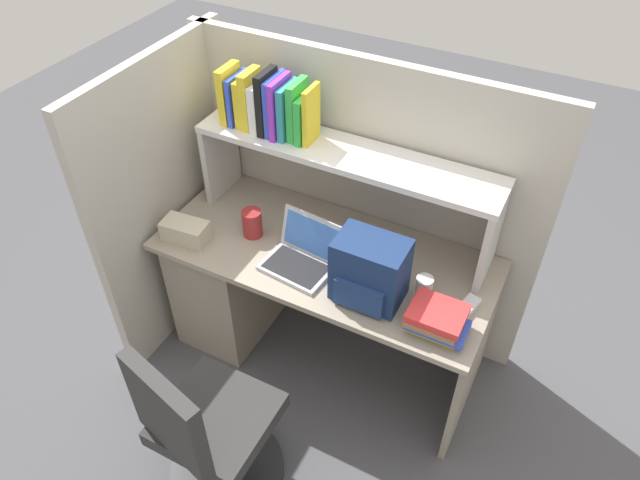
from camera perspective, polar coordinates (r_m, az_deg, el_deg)
The scene contains 14 objects.
ground_plane at distance 3.34m, azimuth 0.40°, elevation -10.41°, with size 8.00×8.00×0.00m, color #4C4C51.
desk at distance 3.17m, azimuth -5.85°, elevation -3.32°, with size 1.60×0.70×0.73m.
cubicle_partition_rear at distance 3.04m, azimuth 3.74°, elevation 3.75°, with size 1.84×0.05×1.55m, color #B2ADA0.
cubicle_partition_left at distance 3.13m, azimuth -13.99°, elevation 3.74°, with size 0.05×1.06×1.55m, color #B2ADA0.
overhead_hutch at distance 2.72m, azimuth 2.44°, elevation 6.78°, with size 1.44×0.28×0.45m.
reference_books_on_shelf at distance 2.76m, azimuth -5.03°, elevation 12.79°, with size 0.46×0.19×0.29m.
laptop at distance 2.72m, azimuth -1.71°, elevation -1.48°, with size 0.34×0.29×0.22m.
backpack at distance 2.51m, azimuth 4.75°, elevation -3.00°, with size 0.30×0.23×0.30m.
computer_mouse at distance 2.63m, azimuth 14.09°, elevation -6.06°, with size 0.06×0.10×0.03m, color silver.
paper_cup at distance 2.61m, azimuth 9.90°, elevation -4.45°, with size 0.08×0.08×0.10m, color white.
tissue_box at distance 2.91m, azimuth -12.73°, elevation 0.86°, with size 0.22×0.12×0.10m, color #BFB299.
snack_canister at distance 2.87m, azimuth -6.51°, elevation 1.61°, with size 0.10×0.10×0.14m, color maroon.
desk_book_stack at distance 2.48m, azimuth 11.09°, elevation -7.50°, with size 0.25×0.19×0.11m.
office_chair at distance 2.64m, azimuth -10.64°, elevation -17.87°, with size 0.52×0.53×0.93m.
Camera 1 is at (0.92, -1.83, 2.64)m, focal length 33.44 mm.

